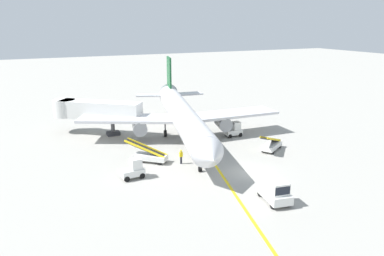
{
  "coord_description": "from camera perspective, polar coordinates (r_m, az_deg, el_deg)",
  "views": [
    {
      "loc": [
        -21.37,
        -31.24,
        15.72
      ],
      "look_at": [
        -1.98,
        10.62,
        2.5
      ],
      "focal_mm": 34.69,
      "sensor_mm": 36.0,
      "label": 1
    }
  ],
  "objects": [
    {
      "name": "taxi_line_yellow",
      "position": [
        44.01,
        3.09,
        -4.96
      ],
      "size": [
        19.78,
        77.66,
        0.01
      ],
      "primitive_type": "cube",
      "rotation": [
        0.0,
        0.0,
        -0.25
      ],
      "color": "yellow",
      "rests_on": "ground"
    },
    {
      "name": "safety_cone_nose_right",
      "position": [
        57.55,
        -0.36,
        0.36
      ],
      "size": [
        0.36,
        0.36,
        0.44
      ],
      "primitive_type": "cone",
      "color": "orange",
      "rests_on": "ground"
    },
    {
      "name": "baggage_tug_by_cargo_door",
      "position": [
        53.06,
        6.51,
        -0.31
      ],
      "size": [
        2.43,
        1.37,
        2.1
      ],
      "color": "silver",
      "rests_on": "ground"
    },
    {
      "name": "pushback_tug",
      "position": [
        34.68,
        12.71,
        -9.56
      ],
      "size": [
        2.44,
        3.85,
        2.2
      ],
      "color": "silver",
      "rests_on": "ground"
    },
    {
      "name": "ground_crew_marshaller",
      "position": [
        42.6,
        -1.7,
        -4.36
      ],
      "size": [
        0.36,
        0.24,
        1.7
      ],
      "color": "#26262D",
      "rests_on": "ground"
    },
    {
      "name": "belt_loader_forward_hold",
      "position": [
        48.09,
        12.12,
        -2.49
      ],
      "size": [
        4.87,
        3.79,
        2.59
      ],
      "color": "silver",
      "rests_on": "ground"
    },
    {
      "name": "jet_bridge",
      "position": [
        55.27,
        -15.18,
        2.69
      ],
      "size": [
        11.62,
        9.82,
        4.85
      ],
      "color": "silver",
      "rests_on": "ground"
    },
    {
      "name": "airliner",
      "position": [
        50.93,
        -1.53,
        2.0
      ],
      "size": [
        27.91,
        34.91,
        10.1
      ],
      "color": "silver",
      "rests_on": "ground"
    },
    {
      "name": "baggage_tug_near_wing",
      "position": [
        39.29,
        -8.96,
        -6.33
      ],
      "size": [
        2.51,
        1.52,
        2.1
      ],
      "color": "silver",
      "rests_on": "ground"
    },
    {
      "name": "belt_loader_aft_hold",
      "position": [
        43.47,
        -6.51,
        -4.22
      ],
      "size": [
        4.59,
        4.22,
        2.59
      ],
      "color": "silver",
      "rests_on": "ground"
    },
    {
      "name": "ground_plane",
      "position": [
        40.99,
        8.85,
        -6.77
      ],
      "size": [
        300.0,
        300.0,
        0.0
      ],
      "primitive_type": "plane",
      "color": "#9E9B93"
    },
    {
      "name": "safety_cone_nose_left",
      "position": [
        57.76,
        0.35,
        0.42
      ],
      "size": [
        0.36,
        0.36,
        0.44
      ],
      "primitive_type": "cone",
      "color": "orange",
      "rests_on": "ground"
    }
  ]
}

